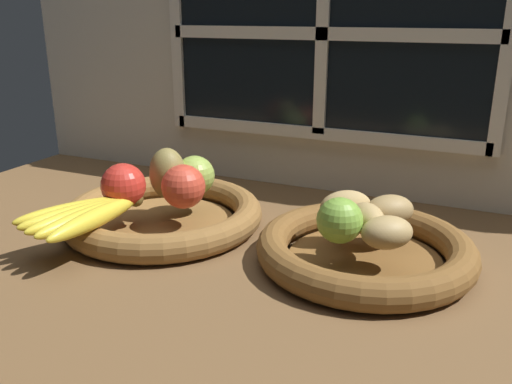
{
  "coord_description": "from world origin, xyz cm",
  "views": [
    {
      "loc": [
        31.62,
        -73.06,
        34.96
      ],
      "look_at": [
        -0.54,
        -1.71,
        8.56
      ],
      "focal_mm": 37.66,
      "sensor_mm": 36.0,
      "label": 1
    }
  ],
  "objects": [
    {
      "name": "lime_near",
      "position": [
        13.98,
        -5.98,
        7.77
      ],
      "size": [
        6.42,
        6.42,
        6.42
      ],
      "primitive_type": "sphere",
      "color": "#7AAD3D",
      "rests_on": "fruit_bowl_right"
    },
    {
      "name": "apple_red_right",
      "position": [
        -12.87,
        -2.91,
        8.15
      ],
      "size": [
        7.18,
        7.18,
        7.18
      ],
      "primitive_type": "sphere",
      "color": "#CC422D",
      "rests_on": "fruit_bowl_left"
    },
    {
      "name": "fruit_bowl_right",
      "position": [
        16.82,
        -1.71,
        2.11
      ],
      "size": [
        31.67,
        31.67,
        4.56
      ],
      "color": "brown",
      "rests_on": "ground_plane"
    },
    {
      "name": "potato_small",
      "position": [
        20.35,
        -5.23,
        6.81
      ],
      "size": [
        8.93,
        8.64,
        4.49
      ],
      "primitive_type": "ellipsoid",
      "rotation": [
        0.0,
        0.0,
        0.68
      ],
      "color": "tan",
      "rests_on": "fruit_bowl_right"
    },
    {
      "name": "fruit_bowl_left",
      "position": [
        -17.89,
        -1.71,
        2.1
      ],
      "size": [
        33.81,
        33.81,
        4.56
      ],
      "color": "brown",
      "rests_on": "ground_plane"
    },
    {
      "name": "ground_plane",
      "position": [
        0.0,
        0.0,
        -1.5
      ],
      "size": [
        140.0,
        90.0,
        3.0
      ],
      "primitive_type": "cube",
      "color": "brown"
    },
    {
      "name": "apple_red_front",
      "position": [
        -21.95,
        -6.54,
        8.2
      ],
      "size": [
        7.27,
        7.27,
        7.27
      ],
      "primitive_type": "sphere",
      "color": "red",
      "rests_on": "fruit_bowl_left"
    },
    {
      "name": "pear_brown",
      "position": [
        -17.7,
        0.34,
        8.96
      ],
      "size": [
        8.61,
        8.56,
        8.8
      ],
      "primitive_type": "ellipsoid",
      "rotation": [
        0.0,
        0.0,
        4.16
      ],
      "color": "olive",
      "rests_on": "fruit_bowl_left"
    },
    {
      "name": "banana_bunch_front",
      "position": [
        -22.68,
        -14.79,
        6.0
      ],
      "size": [
        12.52,
        20.19,
        2.86
      ],
      "color": "yellow",
      "rests_on": "fruit_bowl_left"
    },
    {
      "name": "potato_oblong",
      "position": [
        12.86,
        1.37,
        7.11
      ],
      "size": [
        9.16,
        8.38,
        5.1
      ],
      "primitive_type": "ellipsoid",
      "rotation": [
        0.0,
        0.0,
        3.77
      ],
      "color": "tan",
      "rests_on": "fruit_bowl_right"
    },
    {
      "name": "back_wall",
      "position": [
        0.0,
        29.77,
        27.88
      ],
      "size": [
        140.0,
        4.6,
        55.0
      ],
      "color": "silver",
      "rests_on": "ground_plane"
    },
    {
      "name": "potato_back",
      "position": [
        19.03,
        3.14,
        6.9
      ],
      "size": [
        9.24,
        9.05,
        4.67
      ],
      "primitive_type": "ellipsoid",
      "rotation": [
        0.0,
        0.0,
        0.72
      ],
      "color": "#A38451",
      "rests_on": "fruit_bowl_right"
    },
    {
      "name": "potato_large",
      "position": [
        16.82,
        -1.71,
        6.88
      ],
      "size": [
        7.8,
        8.01,
        4.63
      ],
      "primitive_type": "ellipsoid",
      "rotation": [
        0.0,
        0.0,
        2.29
      ],
      "color": "tan",
      "rests_on": "fruit_bowl_right"
    },
    {
      "name": "apple_green_back",
      "position": [
        -14.53,
        3.55,
        8.02
      ],
      "size": [
        6.91,
        6.91,
        6.91
      ],
      "primitive_type": "sphere",
      "color": "#99B74C",
      "rests_on": "fruit_bowl_left"
    }
  ]
}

